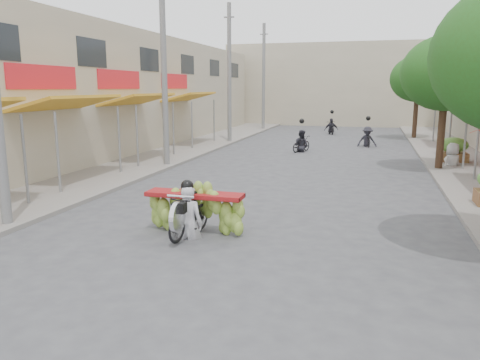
# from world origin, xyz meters

# --- Properties ---
(ground) EXTENTS (120.00, 120.00, 0.00)m
(ground) POSITION_xyz_m (0.00, 0.00, 0.00)
(ground) COLOR #4D4E52
(ground) RESTS_ON ground
(sidewalk_left) EXTENTS (4.00, 60.00, 0.12)m
(sidewalk_left) POSITION_xyz_m (-7.00, 15.00, 0.06)
(sidewalk_left) COLOR gray
(sidewalk_left) RESTS_ON ground
(sidewalk_right) EXTENTS (4.00, 60.00, 0.12)m
(sidewalk_right) POSITION_xyz_m (7.00, 15.00, 0.06)
(sidewalk_right) COLOR gray
(sidewalk_right) RESTS_ON ground
(shophouse_row_left) EXTENTS (9.77, 40.00, 6.00)m
(shophouse_row_left) POSITION_xyz_m (-11.98, 13.98, 3.00)
(shophouse_row_left) COLOR #B5AA8F
(shophouse_row_left) RESTS_ON ground
(far_building) EXTENTS (20.00, 6.00, 7.00)m
(far_building) POSITION_xyz_m (0.00, 38.00, 3.50)
(far_building) COLOR #B5AA8F
(far_building) RESTS_ON ground
(utility_pole_mid) EXTENTS (0.60, 0.24, 8.00)m
(utility_pole_mid) POSITION_xyz_m (-5.40, 12.00, 4.03)
(utility_pole_mid) COLOR slate
(utility_pole_mid) RESTS_ON ground
(utility_pole_far) EXTENTS (0.60, 0.24, 8.00)m
(utility_pole_far) POSITION_xyz_m (-5.40, 21.00, 4.03)
(utility_pole_far) COLOR slate
(utility_pole_far) RESTS_ON ground
(utility_pole_back) EXTENTS (0.60, 0.24, 8.00)m
(utility_pole_back) POSITION_xyz_m (-5.40, 30.00, 4.03)
(utility_pole_back) COLOR slate
(utility_pole_back) RESTS_ON ground
(street_tree_mid) EXTENTS (3.40, 3.40, 5.25)m
(street_tree_mid) POSITION_xyz_m (5.40, 14.00, 3.78)
(street_tree_mid) COLOR #3A2719
(street_tree_mid) RESTS_ON ground
(street_tree_far) EXTENTS (3.40, 3.40, 5.25)m
(street_tree_far) POSITION_xyz_m (5.40, 26.00, 3.78)
(street_tree_far) COLOR #3A2719
(street_tree_far) RESTS_ON ground
(produce_crate_far) EXTENTS (1.20, 0.88, 1.16)m
(produce_crate_far) POSITION_xyz_m (6.20, 16.00, 0.71)
(produce_crate_far) COLOR brown
(produce_crate_far) RESTS_ON ground
(banana_motorbike) EXTENTS (2.23, 1.84, 2.20)m
(banana_motorbike) POSITION_xyz_m (-1.01, 3.66, 0.73)
(banana_motorbike) COLOR black
(banana_motorbike) RESTS_ON ground
(pedestrian) EXTENTS (1.04, 1.00, 1.84)m
(pedestrian) POSITION_xyz_m (6.03, 14.90, 1.04)
(pedestrian) COLOR silver
(pedestrian) RESTS_ON ground
(bg_motorbike_a) EXTENTS (1.06, 1.53, 1.95)m
(bg_motorbike_a) POSITION_xyz_m (-0.68, 18.16, 0.78)
(bg_motorbike_a) COLOR black
(bg_motorbike_a) RESTS_ON ground
(bg_motorbike_b) EXTENTS (1.14, 1.69, 1.95)m
(bg_motorbike_b) POSITION_xyz_m (2.56, 21.31, 0.86)
(bg_motorbike_b) COLOR black
(bg_motorbike_b) RESTS_ON ground
(bg_motorbike_c) EXTENTS (1.07, 1.63, 1.95)m
(bg_motorbike_c) POSITION_xyz_m (0.03, 27.96, 0.81)
(bg_motorbike_c) COLOR black
(bg_motorbike_c) RESTS_ON ground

